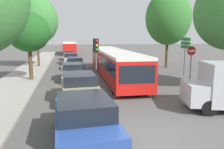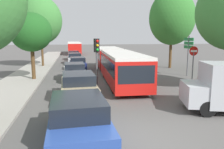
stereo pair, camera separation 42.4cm
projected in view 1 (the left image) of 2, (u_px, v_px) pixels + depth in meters
name	position (u px, v px, depth m)	size (l,w,h in m)	color
ground_plane	(144.00, 138.00, 7.65)	(200.00, 200.00, 0.00)	#565451
kerb_strip_left	(35.00, 66.00, 26.00)	(3.20, 50.74, 0.14)	#9E998E
articulated_bus	(113.00, 61.00, 19.71)	(3.02, 15.95, 2.36)	red
city_bus_rear	(69.00, 47.00, 46.31)	(2.77, 11.45, 2.45)	red
queued_car_blue	(84.00, 119.00, 7.34)	(2.03, 4.47, 1.53)	#284799
queued_car_tan	(79.00, 86.00, 12.22)	(2.02, 4.43, 1.52)	tan
queued_car_white	(73.00, 71.00, 17.99)	(1.85, 4.06, 1.39)	white
queued_car_navy	(75.00, 63.00, 23.62)	(1.79, 3.94, 1.35)	navy
queued_car_silver	(71.00, 58.00, 28.95)	(1.89, 4.15, 1.42)	#B7BABF
queued_car_red	(69.00, 55.00, 34.05)	(1.83, 4.03, 1.38)	#B21E19
traffic_light	(96.00, 52.00, 14.53)	(0.38, 0.39, 3.40)	#56595E
no_entry_sign	(191.00, 59.00, 16.54)	(0.70, 0.08, 2.82)	#56595E
direction_sign_post	(185.00, 47.00, 19.72)	(0.14, 1.40, 3.60)	#56595E
tree_left_mid	(28.00, 33.00, 17.03)	(3.23, 3.23, 5.42)	#51381E
tree_left_far	(36.00, 20.00, 24.80)	(4.87, 4.87, 8.09)	#51381E
tree_right_mid	(168.00, 18.00, 24.46)	(5.06, 5.06, 8.63)	#51381E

